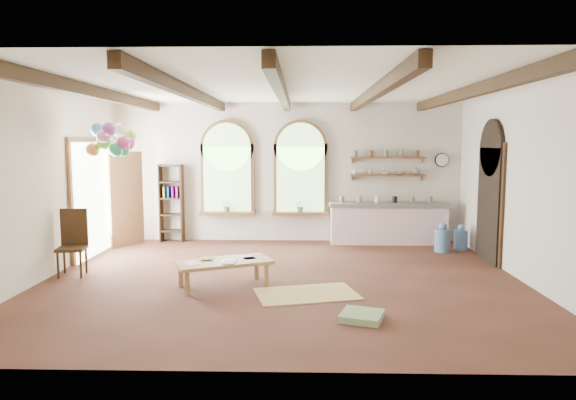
{
  "coord_description": "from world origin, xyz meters",
  "views": [
    {
      "loc": [
        0.32,
        -8.44,
        2.31
      ],
      "look_at": [
        0.08,
        0.6,
        1.29
      ],
      "focal_mm": 32.0,
      "sensor_mm": 36.0,
      "label": 1
    }
  ],
  "objects_px": {
    "kitchen_counter": "(388,223)",
    "balloon_cluster": "(112,141)",
    "coffee_table": "(224,264)",
    "side_chair": "(73,256)"
  },
  "relations": [
    {
      "from": "side_chair",
      "to": "kitchen_counter",
      "type": "bearing_deg",
      "value": 26.72
    },
    {
      "from": "coffee_table",
      "to": "side_chair",
      "type": "bearing_deg",
      "value": 166.82
    },
    {
      "from": "kitchen_counter",
      "to": "balloon_cluster",
      "type": "height_order",
      "value": "balloon_cluster"
    },
    {
      "from": "kitchen_counter",
      "to": "side_chair",
      "type": "distance_m",
      "value": 6.67
    },
    {
      "from": "kitchen_counter",
      "to": "side_chair",
      "type": "relative_size",
      "value": 2.33
    },
    {
      "from": "coffee_table",
      "to": "balloon_cluster",
      "type": "bearing_deg",
      "value": 149.28
    },
    {
      "from": "side_chair",
      "to": "coffee_table",
      "type": "bearing_deg",
      "value": -13.18
    },
    {
      "from": "coffee_table",
      "to": "balloon_cluster",
      "type": "height_order",
      "value": "balloon_cluster"
    },
    {
      "from": "coffee_table",
      "to": "side_chair",
      "type": "distance_m",
      "value": 2.81
    },
    {
      "from": "kitchen_counter",
      "to": "balloon_cluster",
      "type": "distance_m",
      "value": 6.19
    }
  ]
}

